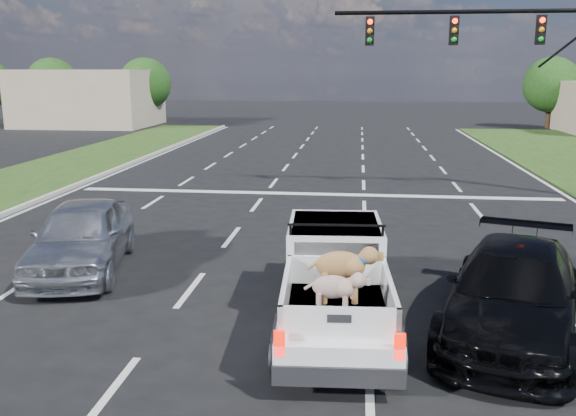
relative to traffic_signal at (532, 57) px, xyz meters
name	(u,v)px	position (x,y,z in m)	size (l,w,h in m)	color
ground	(277,293)	(-7.20, -10.50, -4.73)	(160.00, 160.00, 0.00)	black
road_markings	(306,216)	(-7.20, -3.94, -4.72)	(17.75, 60.00, 0.01)	silver
curb_left	(12,211)	(-16.25, -4.50, -4.66)	(0.15, 60.00, 0.14)	#AAA49C
traffic_signal	(532,57)	(0.00, 0.00, 0.00)	(9.11, 0.31, 7.00)	black
building_left	(89,98)	(-27.20, 25.50, -2.53)	(10.00, 8.00, 4.40)	tan
tree_far_b	(52,83)	(-31.20, 27.50, -1.44)	(4.20, 4.20, 5.40)	#332114
tree_far_c	(145,84)	(-23.20, 27.50, -1.44)	(4.20, 4.20, 5.40)	#332114
tree_far_d	(552,85)	(8.80, 27.50, -1.44)	(4.20, 4.20, 5.40)	#332114
pickup_truck	(335,279)	(-6.01, -11.94, -3.89)	(2.04, 4.89, 1.80)	black
silver_sedan	(81,236)	(-11.62, -9.53, -3.96)	(1.81, 4.49, 1.53)	silver
black_coupe	(513,292)	(-3.09, -11.89, -4.00)	(2.03, 4.98, 1.45)	black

